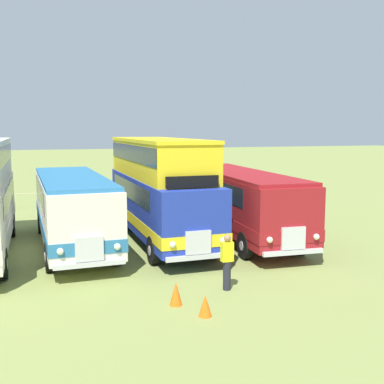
{
  "coord_description": "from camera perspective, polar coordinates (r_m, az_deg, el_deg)",
  "views": [
    {
      "loc": [
        0.34,
        -19.84,
        4.89
      ],
      "look_at": [
        7.0,
        -0.02,
        2.13
      ],
      "focal_mm": 44.6,
      "sensor_mm": 36.0,
      "label": 1
    }
  ],
  "objects": [
    {
      "name": "marshal_person",
      "position": [
        14.7,
        4.21,
        -8.31
      ],
      "size": [
        0.36,
        0.24,
        1.73
      ],
      "color": "#23232D",
      "rests_on": "ground"
    },
    {
      "name": "cone_mid_row",
      "position": [
        12.86,
        1.59,
        -13.42
      ],
      "size": [
        0.36,
        0.36,
        0.59
      ],
      "primitive_type": "cone",
      "color": "orange",
      "rests_on": "ground"
    },
    {
      "name": "bus_sixth_in_row",
      "position": [
        21.82,
        5.62,
        -0.78
      ],
      "size": [
        3.13,
        10.81,
        2.99
      ],
      "color": "maroon",
      "rests_on": "ground"
    },
    {
      "name": "rope_fence_line",
      "position": [
        31.31,
        -19.03,
        -0.65
      ],
      "size": [
        24.51,
        0.08,
        1.05
      ],
      "color": "#8C704C",
      "rests_on": "ground"
    },
    {
      "name": "cone_near_end",
      "position": [
        13.61,
        -1.94,
        -12.05
      ],
      "size": [
        0.36,
        0.36,
        0.67
      ],
      "primitive_type": "cone",
      "color": "orange",
      "rests_on": "ground"
    },
    {
      "name": "ground_plane",
      "position": [
        20.43,
        -19.11,
        -6.75
      ],
      "size": [
        200.0,
        200.0,
        0.0
      ],
      "primitive_type": "plane",
      "color": "olive"
    },
    {
      "name": "bus_fourth_in_row",
      "position": [
        20.44,
        -14.15,
        -1.54
      ],
      "size": [
        2.78,
        10.16,
        2.99
      ],
      "color": "silver",
      "rests_on": "ground"
    },
    {
      "name": "bus_fifth_in_row",
      "position": [
        20.68,
        -3.93,
        0.77
      ],
      "size": [
        2.64,
        9.97,
        4.49
      ],
      "color": "#1E339E",
      "rests_on": "ground"
    }
  ]
}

